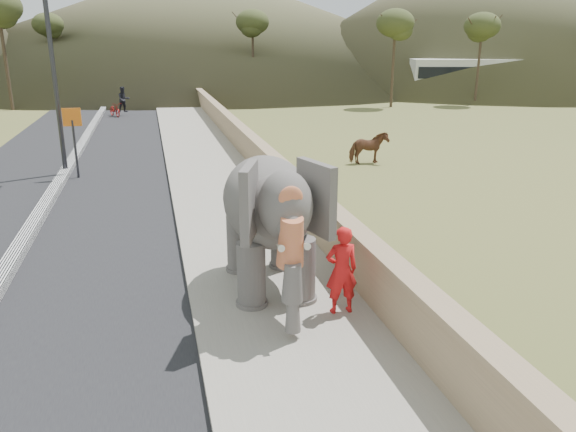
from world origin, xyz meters
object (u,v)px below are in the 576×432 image
at_px(lamppost, 59,30).
at_px(cow, 369,148).
at_px(elephant_and_man, 269,220).
at_px(motorcyclist, 119,105).

xyz_separation_m(lamppost, cow, (10.77, -0.87, -4.26)).
relative_size(cow, elephant_and_man, 0.41).
bearing_deg(elephant_and_man, motorcyclist, 97.93).
relative_size(cow, motorcyclist, 0.80).
xyz_separation_m(cow, motorcyclist, (-9.86, 16.91, 0.10)).
height_order(lamppost, elephant_and_man, lamppost).
distance_m(lamppost, cow, 11.61).
height_order(lamppost, motorcyclist, lamppost).
distance_m(lamppost, elephant_and_man, 12.66).
height_order(cow, elephant_and_man, elephant_and_man).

